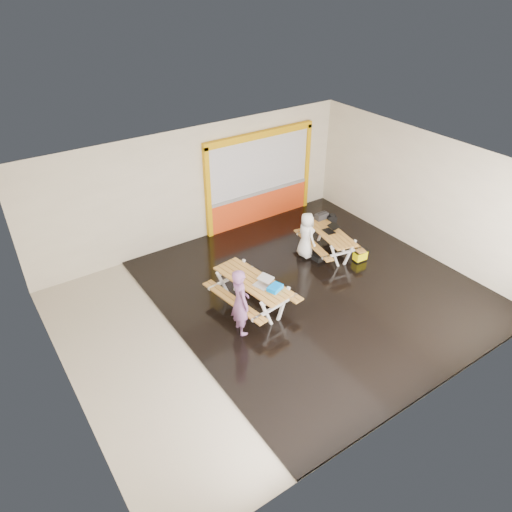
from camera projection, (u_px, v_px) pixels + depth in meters
room at (278, 246)px, 10.94m from camera, size 10.02×8.02×3.52m
deck at (314, 288)px, 12.46m from camera, size 7.50×7.98×0.05m
kiosk at (260, 180)px, 14.88m from camera, size 3.88×0.16×3.00m
picnic_table_left at (252, 287)px, 11.46m from camera, size 1.71×2.29×0.84m
picnic_table_right at (329, 237)px, 13.60m from camera, size 1.60×2.09×0.76m
person_left at (240, 302)px, 10.58m from camera, size 0.51×0.68×1.70m
person_right at (306, 235)px, 13.27m from camera, size 0.47×0.68×1.34m
laptop_left at (263, 283)px, 11.16m from camera, size 0.50×0.47×0.18m
laptop_right at (331, 229)px, 13.50m from camera, size 0.43×0.39×0.17m
blue_pouch at (275, 288)px, 11.01m from camera, size 0.41×0.35×0.10m
toolbox at (322, 216)px, 14.10m from camera, size 0.40×0.20×0.23m
backpack at (332, 221)px, 14.18m from camera, size 0.31×0.27×0.45m
dark_case at (320, 257)px, 13.56m from camera, size 0.41×0.32×0.15m
fluke_bag at (360, 256)px, 13.45m from camera, size 0.40×0.27×0.33m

